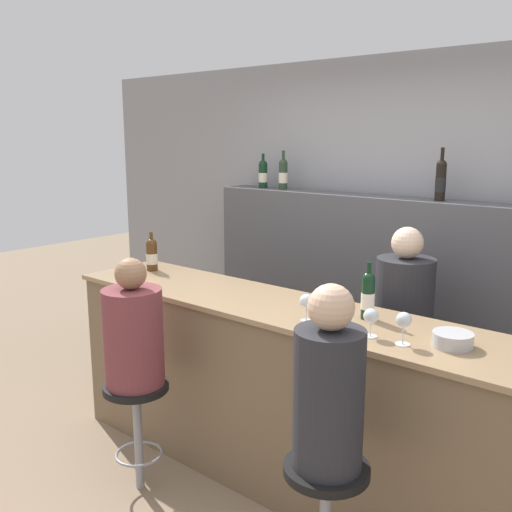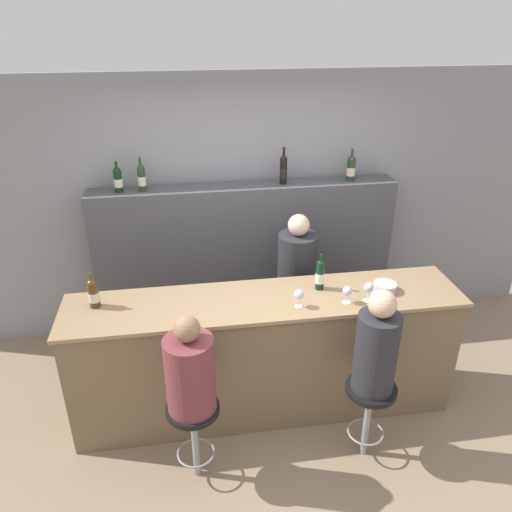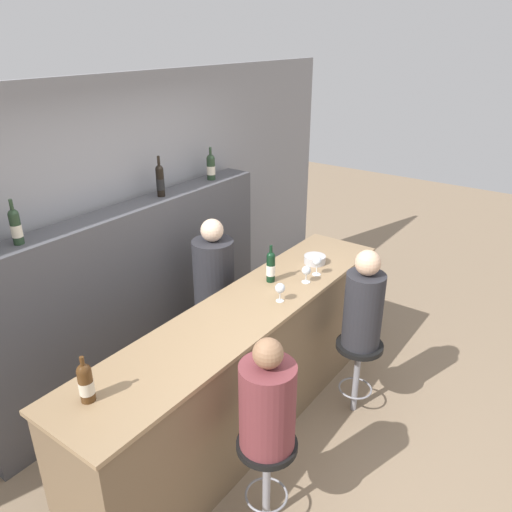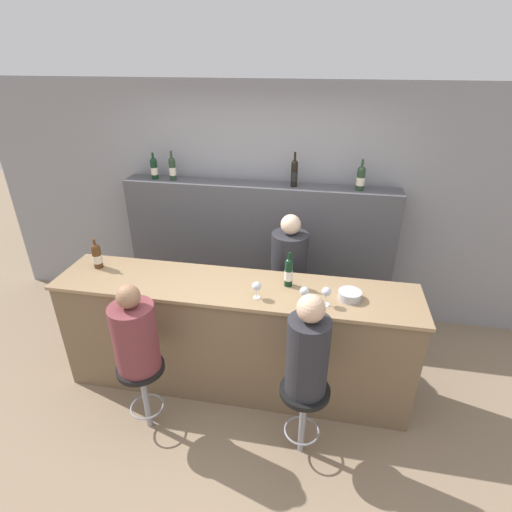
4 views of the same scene
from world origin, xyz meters
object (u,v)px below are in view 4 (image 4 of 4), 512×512
Objects in this scene: wine_bottle_backbar_2 at (294,173)px; wine_glass_2 at (326,292)px; guest_seated_left at (135,334)px; wine_bottle_backbar_1 at (172,168)px; wine_bottle_counter_0 at (97,256)px; wine_glass_0 at (257,287)px; bartender at (288,290)px; metal_bowl at (350,295)px; bar_stool_right at (304,403)px; wine_glass_1 at (304,292)px; guest_seated_right at (308,351)px; wine_bottle_counter_1 at (289,272)px; wine_bottle_backbar_3 at (361,178)px; bar_stool_left at (143,380)px; wine_bottle_backbar_0 at (154,168)px.

wine_glass_2 is (0.40, -1.32, -0.55)m from wine_bottle_backbar_2.
guest_seated_left is at bearing -118.62° from wine_bottle_backbar_2.
wine_bottle_backbar_1 is 1.29m from wine_bottle_backbar_2.
wine_bottle_backbar_1 is at bearing 100.14° from guest_seated_left.
wine_bottle_counter_0 reaches higher than wine_glass_2.
bartender is at bearing 77.49° from wine_glass_0.
wine_glass_0 is at bearing -170.39° from metal_bowl.
wine_bottle_backbar_2 is 2.19m from bar_stool_right.
metal_bowl is at bearing 20.79° from guest_seated_left.
wine_glass_1 is at bearing -0.00° from wine_glass_0.
metal_bowl is 0.67m from guest_seated_right.
wine_bottle_backbar_2 reaches higher than wine_bottle_backbar_1.
bar_stool_right is 0.49m from guest_seated_right.
wine_bottle_backbar_1 is 1.97× the size of wine_glass_2.
metal_bowl is 0.25× the size of guest_seated_left.
wine_glass_2 is (0.31, -0.24, -0.02)m from wine_bottle_counter_1.
wine_glass_0 is 0.93× the size of wine_glass_2.
bar_stool_left is at bearing -132.35° from wine_bottle_backbar_3.
wine_glass_2 is 0.24× the size of bar_stool_left.
guest_seated_left is at bearing 180.00° from guest_seated_right.
guest_seated_right reaches higher than bar_stool_right.
guest_seated_left is 0.48× the size of bartender.
bartender is (1.01, 1.26, 0.17)m from bar_stool_left.
wine_bottle_backbar_1 is (0.21, 0.00, 0.01)m from wine_bottle_backbar_0.
wine_bottle_backbar_3 reaches higher than bar_stool_right.
wine_bottle_backbar_0 is at bearing 135.28° from bar_stool_right.
wine_bottle_backbar_0 is at bearing 180.00° from wine_bottle_backbar_2.
wine_glass_2 reaches higher than metal_bowl.
wine_glass_1 is (0.37, -0.00, -0.00)m from wine_glass_0.
wine_bottle_backbar_0 is 0.81× the size of wine_bottle_backbar_2.
wine_bottle_backbar_3 is 1.34m from metal_bowl.
wine_bottle_counter_1 is (1.73, 0.00, 0.01)m from wine_bottle_counter_0.
wine_bottle_backbar_1 is at bearing 139.22° from wine_glass_1.
wine_bottle_counter_1 is 0.77m from guest_seated_right.
bar_stool_left is at bearing 180.00° from guest_seated_right.
wine_bottle_counter_0 reaches higher than wine_glass_0.
wine_bottle_backbar_0 is at bearing 135.28° from guest_seated_right.
guest_seated_right reaches higher than metal_bowl.
bar_stool_right is (1.60, -1.78, -1.22)m from wine_bottle_backbar_1.
wine_glass_1 is (1.73, -1.32, -0.54)m from wine_bottle_backbar_0.
bartender is (1.33, -0.53, -1.04)m from wine_bottle_backbar_1.
guest_seated_left reaches higher than wine_glass_0.
wine_glass_0 is at bearing 133.35° from bar_stool_right.
wine_bottle_counter_0 is at bearing 177.08° from metal_bowl.
wine_glass_0 is at bearing -133.59° from wine_bottle_counter_1.
wine_bottle_counter_0 is 1.52m from wine_glass_0.
bar_stool_left is at bearing -128.73° from bartender.
metal_bowl is 0.28× the size of bar_stool_left.
wine_bottle_backbar_1 is 1.83m from wine_glass_0.
guest_seated_right is (0.07, -0.47, -0.18)m from wine_glass_1.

